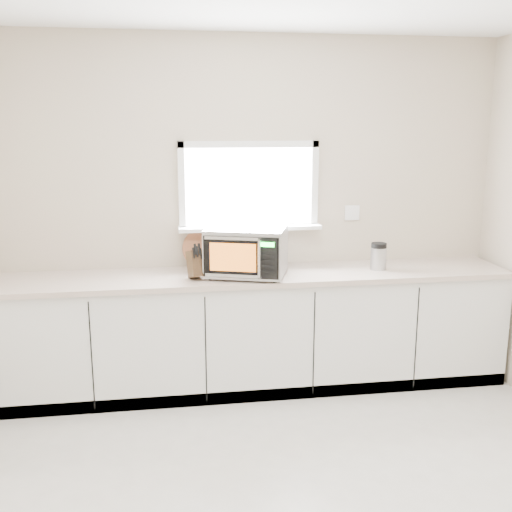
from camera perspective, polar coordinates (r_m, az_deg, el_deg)
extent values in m
cube|color=#B9A593|center=(4.76, -0.70, 4.29)|extent=(4.00, 0.02, 2.70)
cube|color=white|center=(4.72, -0.68, 6.66)|extent=(1.00, 0.02, 0.60)
cube|color=white|center=(4.70, -0.56, 2.70)|extent=(1.12, 0.16, 0.03)
cube|color=white|center=(4.69, -0.66, 10.60)|extent=(1.10, 0.04, 0.05)
cube|color=white|center=(4.75, -0.64, 2.74)|extent=(1.10, 0.04, 0.05)
cube|color=white|center=(4.66, -7.10, 6.49)|extent=(0.05, 0.04, 0.70)
cube|color=white|center=(4.81, 5.59, 6.71)|extent=(0.05, 0.04, 0.70)
cube|color=white|center=(4.95, 9.14, 4.09)|extent=(0.12, 0.01, 0.12)
cube|color=silver|center=(4.69, -0.15, -7.30)|extent=(3.92, 0.60, 0.88)
cube|color=beige|center=(4.55, -0.14, -1.89)|extent=(3.92, 0.64, 0.04)
cylinder|color=black|center=(4.37, -4.37, -2.16)|extent=(0.03, 0.03, 0.02)
cylinder|color=black|center=(4.69, -3.35, -1.13)|extent=(0.03, 0.03, 0.02)
cylinder|color=black|center=(4.28, 1.81, -2.44)|extent=(0.03, 0.03, 0.02)
cylinder|color=black|center=(4.60, 2.42, -1.37)|extent=(0.03, 0.03, 0.02)
cube|color=#ABAEB3|center=(4.44, -0.90, 0.47)|extent=(0.67, 0.59, 0.34)
cube|color=black|center=(4.22, -1.46, -0.14)|extent=(0.52, 0.19, 0.30)
cube|color=orange|center=(4.23, -2.23, -0.13)|extent=(0.32, 0.11, 0.20)
cylinder|color=silver|center=(4.18, 0.30, -0.29)|extent=(0.03, 0.03, 0.26)
cube|color=black|center=(4.19, 1.11, -0.26)|extent=(0.13, 0.05, 0.29)
cube|color=#19FF33|center=(4.16, 1.10, 1.09)|extent=(0.09, 0.03, 0.03)
cube|color=silver|center=(4.40, -0.90, 2.69)|extent=(0.67, 0.59, 0.01)
cube|color=#422E17|center=(4.38, -5.80, -0.74)|extent=(0.13, 0.20, 0.22)
cube|color=black|center=(4.31, -5.97, 0.28)|extent=(0.02, 0.04, 0.08)
cube|color=black|center=(4.32, -5.64, 0.43)|extent=(0.02, 0.04, 0.08)
cube|color=black|center=(4.33, -5.30, 0.23)|extent=(0.02, 0.04, 0.08)
cube|color=black|center=(4.31, -5.81, 0.64)|extent=(0.02, 0.04, 0.08)
cube|color=black|center=(4.32, -5.42, 0.68)|extent=(0.02, 0.04, 0.08)
cylinder|color=#9F613D|center=(4.71, -5.16, 0.74)|extent=(0.31, 0.07, 0.31)
cylinder|color=#ABAEB3|center=(4.74, 11.58, -0.24)|extent=(0.14, 0.14, 0.17)
cylinder|color=black|center=(4.71, 11.63, 1.03)|extent=(0.13, 0.13, 0.04)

